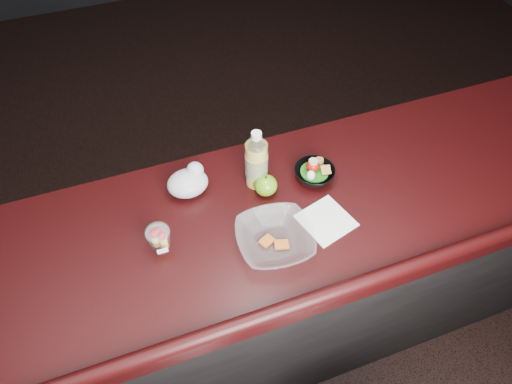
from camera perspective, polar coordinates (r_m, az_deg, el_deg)
The scene contains 9 objects.
room_shell at distance 0.79m, azimuth 7.54°, elevation 15.82°, with size 8.00×8.00×8.00m.
counter at distance 1.99m, azimuth -0.08°, elevation -11.95°, with size 4.06×0.71×1.02m.
lemonade_bottle at distance 1.58m, azimuth 0.05°, elevation 3.67°, with size 0.08×0.08×0.24m.
fruit_cup at distance 1.47m, azimuth -12.02°, elevation -5.65°, with size 0.08×0.08×0.11m.
green_apple at distance 1.60m, azimuth 1.23°, elevation 0.85°, with size 0.08×0.08×0.09m.
plastic_bag at distance 1.61m, azimuth -8.42°, elevation 1.31°, with size 0.15×0.12×0.11m.
snack_bowl at distance 1.66m, azimuth 7.27°, elevation 2.39°, with size 0.16×0.16×0.08m.
takeout_bowl at distance 1.47m, azimuth 2.36°, elevation -5.89°, with size 0.27×0.27×0.06m.
paper_napkin at distance 1.57m, azimuth 8.74°, elevation -3.54°, with size 0.16×0.16×0.00m, color white.
Camera 1 is at (-0.31, -0.57, 2.27)m, focal length 32.00 mm.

